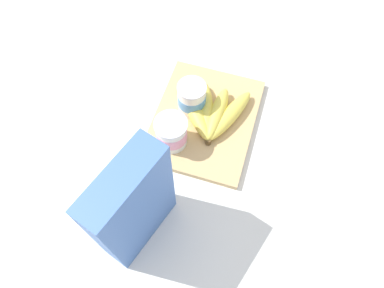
{
  "coord_description": "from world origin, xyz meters",
  "views": [
    {
      "loc": [
        -0.47,
        -0.11,
        0.78
      ],
      "look_at": [
        -0.1,
        0.0,
        0.07
      ],
      "focal_mm": 33.75,
      "sensor_mm": 36.0,
      "label": 1
    }
  ],
  "objects_px": {
    "cereal_box": "(133,207)",
    "banana_bunch": "(212,113)",
    "yogurt_cup_front": "(171,133)",
    "yogurt_cup_back": "(192,98)",
    "cutting_board": "(204,120)"
  },
  "relations": [
    {
      "from": "yogurt_cup_back",
      "to": "banana_bunch",
      "type": "height_order",
      "value": "yogurt_cup_back"
    },
    {
      "from": "yogurt_cup_back",
      "to": "cutting_board",
      "type": "bearing_deg",
      "value": -117.12
    },
    {
      "from": "yogurt_cup_front",
      "to": "yogurt_cup_back",
      "type": "height_order",
      "value": "yogurt_cup_back"
    },
    {
      "from": "yogurt_cup_back",
      "to": "banana_bunch",
      "type": "distance_m",
      "value": 0.06
    },
    {
      "from": "cutting_board",
      "to": "yogurt_cup_back",
      "type": "height_order",
      "value": "yogurt_cup_back"
    },
    {
      "from": "cereal_box",
      "to": "banana_bunch",
      "type": "relative_size",
      "value": 1.37
    },
    {
      "from": "cutting_board",
      "to": "cereal_box",
      "type": "relative_size",
      "value": 1.12
    },
    {
      "from": "cutting_board",
      "to": "yogurt_cup_front",
      "type": "distance_m",
      "value": 0.11
    },
    {
      "from": "cereal_box",
      "to": "yogurt_cup_back",
      "type": "xyz_separation_m",
      "value": [
        0.32,
        -0.01,
        -0.08
      ]
    },
    {
      "from": "banana_bunch",
      "to": "cereal_box",
      "type": "bearing_deg",
      "value": 167.39
    },
    {
      "from": "yogurt_cup_front",
      "to": "yogurt_cup_back",
      "type": "distance_m",
      "value": 0.11
    },
    {
      "from": "cereal_box",
      "to": "yogurt_cup_front",
      "type": "bearing_deg",
      "value": -161.67
    },
    {
      "from": "cutting_board",
      "to": "cereal_box",
      "type": "xyz_separation_m",
      "value": [
        -0.3,
        0.05,
        0.13
      ]
    },
    {
      "from": "cutting_board",
      "to": "banana_bunch",
      "type": "xyz_separation_m",
      "value": [
        0.01,
        -0.02,
        0.03
      ]
    },
    {
      "from": "yogurt_cup_back",
      "to": "banana_bunch",
      "type": "relative_size",
      "value": 0.43
    }
  ]
}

